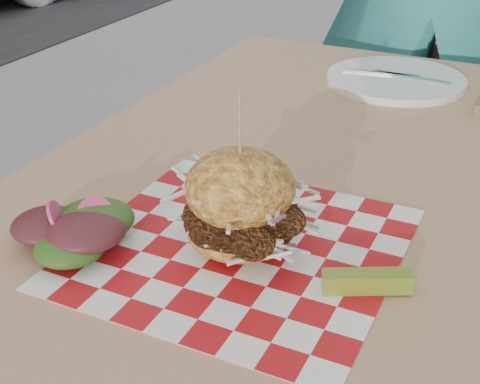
{
  "coord_description": "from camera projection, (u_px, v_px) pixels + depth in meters",
  "views": [
    {
      "loc": [
        0.35,
        -1.09,
        1.18
      ],
      "look_at": [
        0.06,
        -0.49,
        0.82
      ],
      "focal_mm": 50.0,
      "sensor_mm": 36.0,
      "label": 1
    }
  ],
  "objects": [
    {
      "name": "sandwich",
      "position": [
        240.0,
        207.0,
        0.76
      ],
      "size": [
        0.17,
        0.17,
        0.19
      ],
      "color": "#F09E43",
      "rests_on": "paper_liner"
    },
    {
      "name": "place_setting",
      "position": [
        396.0,
        79.0,
        1.31
      ],
      "size": [
        0.27,
        0.27,
        0.02
      ],
      "color": "white",
      "rests_on": "patio_table"
    },
    {
      "name": "paper_liner",
      "position": [
        240.0,
        247.0,
        0.79
      ],
      "size": [
        0.36,
        0.36,
        0.0
      ],
      "primitive_type": "cube",
      "color": "#B71217",
      "rests_on": "patio_table"
    },
    {
      "name": "patio_table",
      "position": [
        325.0,
        210.0,
        1.03
      ],
      "size": [
        0.8,
        1.2,
        0.75
      ],
      "color": "tan",
      "rests_on": "ground"
    },
    {
      "name": "pickle_spear",
      "position": [
        367.0,
        281.0,
        0.71
      ],
      "size": [
        0.09,
        0.06,
        0.02
      ],
      "primitive_type": "cube",
      "rotation": [
        0.0,
        0.0,
        0.47
      ],
      "color": "olive",
      "rests_on": "paper_liner"
    },
    {
      "name": "side_salad",
      "position": [
        76.0,
        234.0,
        0.79
      ],
      "size": [
        0.14,
        0.14,
        0.05
      ],
      "color": "#3F1419",
      "rests_on": "patio_table"
    },
    {
      "name": "patio_chair",
      "position": [
        441.0,
        94.0,
        1.83
      ],
      "size": [
        0.48,
        0.49,
        0.95
      ],
      "rotation": [
        0.0,
        0.0,
        -0.15
      ],
      "color": "tan",
      "rests_on": "ground"
    }
  ]
}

